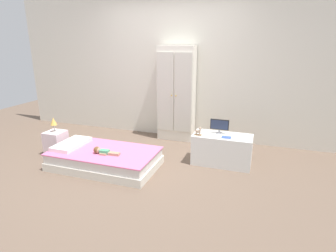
{
  "coord_description": "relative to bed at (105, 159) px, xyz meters",
  "views": [
    {
      "loc": [
        1.65,
        -3.4,
        1.78
      ],
      "look_at": [
        0.34,
        0.38,
        0.56
      ],
      "focal_mm": 30.01,
      "sensor_mm": 36.0,
      "label": 1
    }
  ],
  "objects": [
    {
      "name": "pillow",
      "position": [
        -0.56,
        0.0,
        0.16
      ],
      "size": [
        0.32,
        0.61,
        0.06
      ],
      "primitive_type": "cube",
      "color": "white",
      "rests_on": "bed"
    },
    {
      "name": "tv_monitor",
      "position": [
        1.53,
        0.74,
        0.45
      ],
      "size": [
        0.27,
        0.1,
        0.21
      ],
      "color": "#99999E",
      "rests_on": "tv_stand"
    },
    {
      "name": "doll",
      "position": [
        0.03,
        -0.12,
        0.17
      ],
      "size": [
        0.39,
        0.14,
        0.1
      ],
      "color": "#4CA375",
      "rests_on": "bed"
    },
    {
      "name": "bed",
      "position": [
        0.0,
        0.0,
        0.0
      ],
      "size": [
        1.52,
        0.86,
        0.26
      ],
      "color": "silver",
      "rests_on": "ground_plane"
    },
    {
      "name": "tv_stand",
      "position": [
        1.59,
        0.67,
        0.1
      ],
      "size": [
        0.85,
        0.41,
        0.45
      ],
      "primitive_type": "cube",
      "color": "silver",
      "rests_on": "ground_plane"
    },
    {
      "name": "rocking_horse_toy",
      "position": [
        1.26,
        0.54,
        0.39
      ],
      "size": [
        0.11,
        0.04,
        0.13
      ],
      "color": "#8E6642",
      "rests_on": "tv_stand"
    },
    {
      "name": "nightstand",
      "position": [
        -1.01,
        0.17,
        0.06
      ],
      "size": [
        0.29,
        0.29,
        0.38
      ],
      "primitive_type": "cube",
      "color": "silver",
      "rests_on": "ground_plane"
    },
    {
      "name": "back_wall",
      "position": [
        0.45,
        1.71,
        1.22
      ],
      "size": [
        6.4,
        0.05,
        2.7
      ],
      "primitive_type": "cube",
      "color": "silver",
      "rests_on": "ground_plane"
    },
    {
      "name": "book_blue",
      "position": [
        1.66,
        0.57,
        0.33
      ],
      "size": [
        0.13,
        0.09,
        0.01
      ],
      "primitive_type": "cube",
      "color": "blue",
      "rests_on": "tv_stand"
    },
    {
      "name": "wardrobe",
      "position": [
        0.61,
        1.52,
        0.73
      ],
      "size": [
        0.65,
        0.31,
        1.7
      ],
      "color": "white",
      "rests_on": "ground_plane"
    },
    {
      "name": "table_lamp",
      "position": [
        -1.01,
        0.17,
        0.41
      ],
      "size": [
        0.1,
        0.1,
        0.23
      ],
      "color": "#B7B2AD",
      "rests_on": "nightstand"
    },
    {
      "name": "ground_plane",
      "position": [
        0.45,
        0.13,
        -0.14
      ],
      "size": [
        10.0,
        10.0,
        0.02
      ],
      "primitive_type": "cube",
      "color": "brown"
    }
  ]
}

